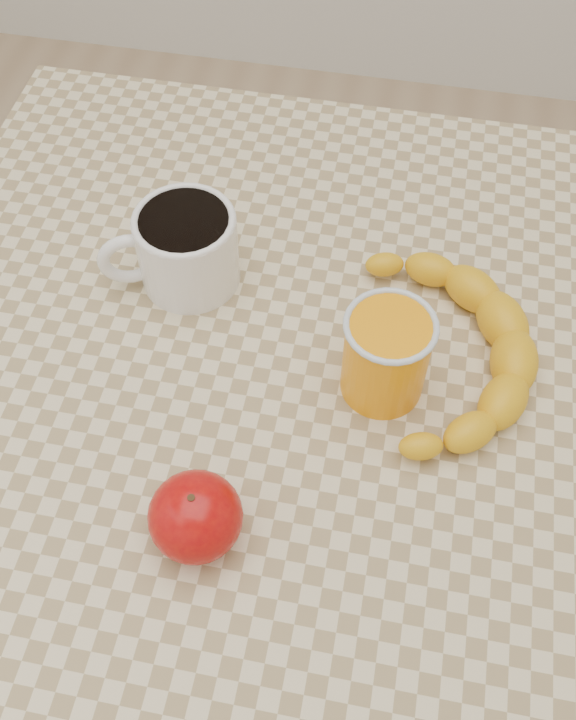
% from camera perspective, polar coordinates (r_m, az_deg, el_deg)
% --- Properties ---
extents(ground, '(3.00, 3.00, 0.00)m').
position_cam_1_polar(ground, '(1.43, -0.00, -17.78)').
color(ground, tan).
rests_on(ground, ground).
extents(table, '(0.80, 0.80, 0.75)m').
position_cam_1_polar(table, '(0.82, -0.00, -4.20)').
color(table, beige).
rests_on(table, ground).
extents(coffee_mug, '(0.15, 0.13, 0.08)m').
position_cam_1_polar(coffee_mug, '(0.79, -7.39, 8.01)').
color(coffee_mug, white).
rests_on(coffee_mug, table).
extents(orange_juice_glass, '(0.08, 0.08, 0.09)m').
position_cam_1_polar(orange_juice_glass, '(0.71, 6.98, 0.36)').
color(orange_juice_glass, '#FF9508').
rests_on(orange_juice_glass, table).
extents(apple, '(0.09, 0.09, 0.07)m').
position_cam_1_polar(apple, '(0.65, -6.60, -11.01)').
color(apple, '#990508').
rests_on(apple, table).
extents(banana, '(0.25, 0.31, 0.04)m').
position_cam_1_polar(banana, '(0.75, 11.33, 0.83)').
color(banana, yellow).
rests_on(banana, table).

